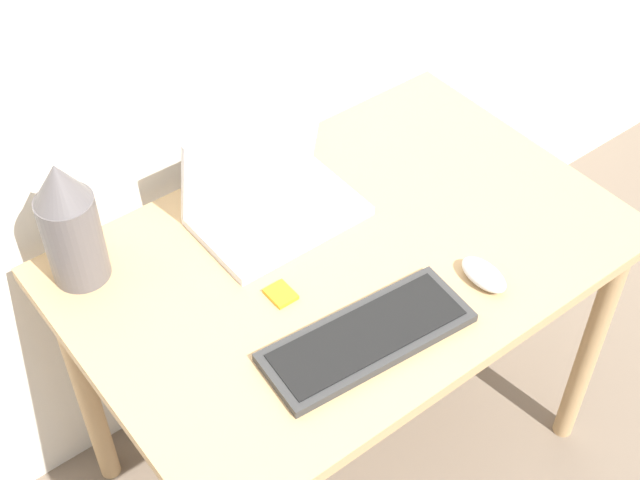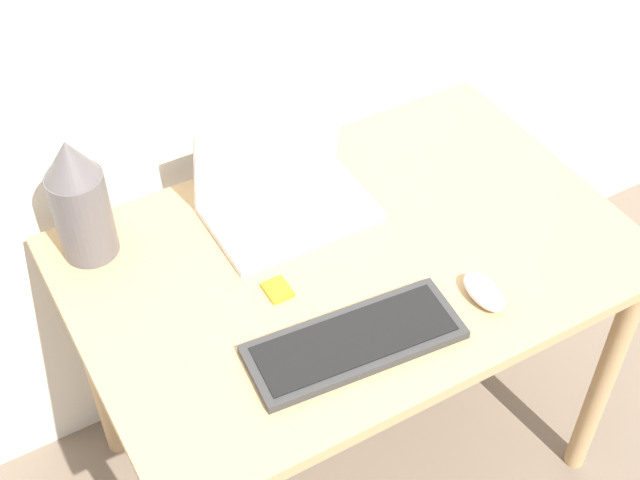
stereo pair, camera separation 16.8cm
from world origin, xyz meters
name	(u,v)px [view 2 (the right image)]	position (x,y,z in m)	size (l,w,h in m)	color
desk	(350,286)	(0.00, 0.37, 0.65)	(1.12, 0.74, 0.75)	tan
laptop	(283,189)	(-0.06, 0.56, 0.80)	(0.34, 0.23, 0.24)	silver
keyboard	(354,341)	(-0.12, 0.17, 0.76)	(0.41, 0.18, 0.02)	#2D2D2D
mouse	(484,292)	(0.16, 0.14, 0.77)	(0.06, 0.11, 0.04)	silver
vase	(79,200)	(-0.45, 0.64, 0.89)	(0.11, 0.11, 0.28)	#514C4C
mp3_player	(278,290)	(-0.18, 0.35, 0.75)	(0.05, 0.06, 0.01)	orange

